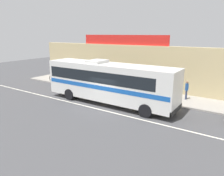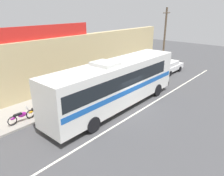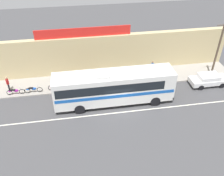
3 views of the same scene
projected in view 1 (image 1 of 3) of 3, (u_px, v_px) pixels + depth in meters
ground_plane at (105, 107)px, 17.96m from camera, size 70.00×70.00×0.00m
sidewalk_slab at (134, 92)px, 22.12m from camera, size 30.00×3.60×0.14m
storefront_facade at (144, 68)px, 23.27m from camera, size 30.00×0.70×4.80m
storefront_billboard at (123, 40)px, 24.00m from camera, size 10.91×0.12×1.10m
road_center_stripe at (100, 109)px, 17.31m from camera, size 30.00×0.14×0.01m
intercity_bus at (108, 81)px, 18.40m from camera, size 12.16×2.64×3.78m
motorcycle_green at (90, 84)px, 23.78m from camera, size 1.97×0.56×0.94m
motorcycle_orange at (54, 78)px, 26.67m from camera, size 1.93×0.56×0.94m
motorcycle_black at (65, 80)px, 25.70m from camera, size 1.94×0.56×0.94m
motorcycle_red at (81, 82)px, 24.47m from camera, size 1.87×0.56×0.94m
pedestrian_by_curb at (110, 79)px, 23.43m from camera, size 0.30×0.48×1.69m
pedestrian_far_left at (55, 72)px, 27.70m from camera, size 0.30×0.48×1.74m
pedestrian_near_shop at (187, 89)px, 19.33m from camera, size 0.30×0.48×1.74m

